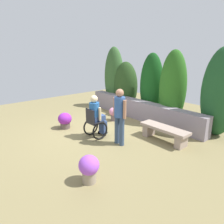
{
  "coord_description": "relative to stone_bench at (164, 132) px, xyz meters",
  "views": [
    {
      "loc": [
        5.26,
        -3.82,
        2.62
      ],
      "look_at": [
        0.74,
        0.03,
        0.85
      ],
      "focal_mm": 33.7,
      "sensor_mm": 36.0,
      "label": 1
    }
  ],
  "objects": [
    {
      "name": "person_in_wheelchair",
      "position": [
        -1.54,
        -1.35,
        0.33
      ],
      "size": [
        0.53,
        0.66,
        1.33
      ],
      "rotation": [
        0.0,
        0.0,
        -0.13
      ],
      "color": "black",
      "rests_on": "ground"
    },
    {
      "name": "person_standing_companion",
      "position": [
        -0.69,
        -1.15,
        0.64
      ],
      "size": [
        0.49,
        0.3,
        1.61
      ],
      "rotation": [
        0.0,
        0.0,
        -0.12
      ],
      "color": "#344764",
      "rests_on": "ground"
    },
    {
      "name": "flower_pot_red_accent",
      "position": [
        -2.37,
        0.11,
        0.01
      ],
      "size": [
        0.41,
        0.41,
        0.52
      ],
      "color": "#615256",
      "rests_on": "ground"
    },
    {
      "name": "flower_pot_terracotta_by_wall",
      "position": [
        0.25,
        -2.85,
        0.04
      ],
      "size": [
        0.42,
        0.42,
        0.59
      ],
      "color": "gray",
      "rests_on": "ground"
    },
    {
      "name": "flower_pot_purple_near",
      "position": [
        -2.85,
        -1.72,
        0.0
      ],
      "size": [
        0.47,
        0.47,
        0.55
      ],
      "color": "brown",
      "rests_on": "ground"
    },
    {
      "name": "hedge_backdrop",
      "position": [
        -1.71,
        1.54,
        0.99
      ],
      "size": [
        5.87,
        0.98,
        2.75
      ],
      "color": "#335A2A",
      "rests_on": "ground"
    },
    {
      "name": "stone_retaining_wall",
      "position": [
        -1.86,
        1.02,
        0.07
      ],
      "size": [
        5.41,
        0.4,
        0.72
      ],
      "primitive_type": "cube",
      "color": "gray",
      "rests_on": "ground"
    },
    {
      "name": "stone_bench",
      "position": [
        0.0,
        0.0,
        0.0
      ],
      "size": [
        1.52,
        0.45,
        0.44
      ],
      "rotation": [
        0.0,
        0.0,
        0.04
      ],
      "color": "gray",
      "rests_on": "ground"
    },
    {
      "name": "ground_plane",
      "position": [
        -1.86,
        -1.09,
        -0.29
      ],
      "size": [
        11.78,
        11.78,
        0.0
      ],
      "primitive_type": "plane",
      "color": "olive"
    }
  ]
}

